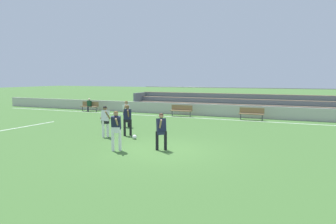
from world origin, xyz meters
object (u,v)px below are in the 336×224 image
player_dark_wide_right (161,128)px  player_dark_deep_cover (116,127)px  bench_centre_sideline (181,110)px  spectator_seated (89,104)px  bleacher_stand (266,104)px  bench_near_bin (252,113)px  player_white_pressing_high (126,111)px  bench_near_wall_gap (90,105)px  player_dark_trailing_run (127,117)px  player_white_on_ball (105,119)px  soccer_ball (135,137)px

player_dark_wide_right → player_dark_deep_cover: (-1.70, -0.90, 0.08)m
player_dark_deep_cover → bench_centre_sideline: bearing=98.8°
spectator_seated → player_dark_deep_cover: 16.49m
spectator_seated → player_dark_wide_right: (12.69, -11.40, 0.25)m
bleacher_stand → bench_near_bin: bearing=-99.3°
bench_near_bin → player_dark_deep_cover: (-3.62, -12.41, 0.48)m
player_dark_wide_right → spectator_seated: bearing=138.1°
bench_near_bin → spectator_seated: (-14.61, -0.12, 0.16)m
bleacher_stand → player_white_pressing_high: bearing=-125.8°
bench_near_wall_gap → spectator_seated: 0.19m
player_dark_trailing_run → player_white_pressing_high: player_dark_trailing_run is taller
bleacher_stand → player_dark_wide_right: bearing=-99.4°
player_dark_trailing_run → spectator_seated: bearing=136.6°
player_white_on_ball → player_dark_wide_right: player_white_on_ball is taller
bench_near_bin → player_white_on_ball: (-5.88, -9.99, 0.43)m
bench_near_wall_gap → player_white_on_ball: player_white_on_ball is taller
player_white_on_ball → bench_near_wall_gap: bearing=131.1°
player_white_pressing_high → bench_near_wall_gap: bearing=140.3°
player_dark_trailing_run → player_dark_deep_cover: player_dark_deep_cover is taller
bench_centre_sideline → player_dark_deep_cover: (1.92, -12.41, 0.48)m
spectator_seated → soccer_ball: bearing=-43.1°
spectator_seated → player_white_pressing_high: 10.25m
player_white_on_ball → player_dark_trailing_run: size_ratio=0.99×
bench_near_wall_gap → spectator_seated: bearing=-90.0°
bench_centre_sideline → soccer_ball: bench_centre_sideline is taller
bench_near_bin → player_dark_trailing_run: player_dark_trailing_run is taller
player_white_on_ball → player_dark_trailing_run: bearing=44.1°
bench_centre_sideline → spectator_seated: bearing=-179.3°
bench_near_wall_gap → player_white_on_ball: bearing=-48.9°
bleacher_stand → player_white_on_ball: size_ratio=14.37×
player_white_on_ball → soccer_ball: (1.67, 0.15, -0.87)m
player_dark_wide_right → player_white_pressing_high: size_ratio=0.97×
spectator_seated → soccer_ball: spectator_seated is taller
player_dark_deep_cover → spectator_seated: bearing=131.8°
bleacher_stand → player_dark_deep_cover: size_ratio=13.79×
bench_near_bin → player_dark_wide_right: bearing=-99.5°
player_white_on_ball → player_dark_deep_cover: 3.31m
player_dark_wide_right → player_white_pressing_high: player_white_pressing_high is taller
bench_near_wall_gap → player_dark_deep_cover: bearing=-48.5°
bench_near_wall_gap → player_dark_trailing_run: 13.26m
bench_near_bin → bench_centre_sideline: (-5.54, 0.00, 0.00)m
bench_near_wall_gap → player_dark_deep_cover: 16.58m
bench_centre_sideline → player_dark_deep_cover: size_ratio=1.05×
bleacher_stand → spectator_seated: (-15.17, -3.54, -0.24)m
bench_near_wall_gap → player_white_pressing_high: (7.94, -6.59, 0.44)m
player_white_pressing_high → soccer_ball: bearing=-52.9°
bleacher_stand → player_dark_wide_right: size_ratio=14.70×
bleacher_stand → bench_centre_sideline: 7.01m
bench_centre_sideline → spectator_seated: 9.07m
bench_near_wall_gap → bench_centre_sideline: (9.06, 0.00, 0.00)m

